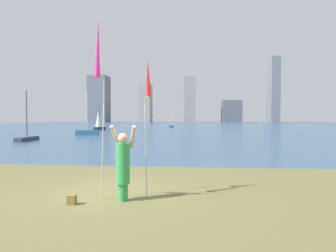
{
  "coord_description": "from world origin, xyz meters",
  "views": [
    {
      "loc": [
        2.4,
        -8.18,
        2.18
      ],
      "look_at": [
        0.36,
        14.7,
        1.46
      ],
      "focal_mm": 31.42,
      "sensor_mm": 36.0,
      "label": 1
    }
  ],
  "objects_px": {
    "kite_flag_right": "(148,82)",
    "sailboat_5": "(87,132)",
    "sailboat_6": "(171,126)",
    "kite_flag_left": "(98,52)",
    "person": "(123,164)",
    "sailboat_4": "(27,138)",
    "sailboat_7": "(99,121)",
    "bag": "(72,200)"
  },
  "relations": [
    {
      "from": "sailboat_4",
      "to": "sailboat_6",
      "type": "distance_m",
      "value": 35.16
    },
    {
      "from": "kite_flag_left",
      "to": "sailboat_6",
      "type": "bearing_deg",
      "value": 92.44
    },
    {
      "from": "sailboat_6",
      "to": "sailboat_7",
      "type": "bearing_deg",
      "value": -130.71
    },
    {
      "from": "person",
      "to": "sailboat_4",
      "type": "bearing_deg",
      "value": 134.47
    },
    {
      "from": "person",
      "to": "sailboat_4",
      "type": "height_order",
      "value": "sailboat_4"
    },
    {
      "from": "sailboat_4",
      "to": "sailboat_7",
      "type": "distance_m",
      "value": 21.07
    },
    {
      "from": "kite_flag_left",
      "to": "sailboat_6",
      "type": "height_order",
      "value": "kite_flag_left"
    },
    {
      "from": "kite_flag_right",
      "to": "sailboat_6",
      "type": "bearing_deg",
      "value": 93.77
    },
    {
      "from": "kite_flag_left",
      "to": "sailboat_5",
      "type": "bearing_deg",
      "value": 111.03
    },
    {
      "from": "bag",
      "to": "sailboat_4",
      "type": "distance_m",
      "value": 21.9
    },
    {
      "from": "person",
      "to": "sailboat_4",
      "type": "distance_m",
      "value": 22.22
    },
    {
      "from": "kite_flag_right",
      "to": "sailboat_4",
      "type": "bearing_deg",
      "value": 128.55
    },
    {
      "from": "sailboat_4",
      "to": "sailboat_7",
      "type": "relative_size",
      "value": 1.11
    },
    {
      "from": "kite_flag_left",
      "to": "sailboat_5",
      "type": "relative_size",
      "value": 0.93
    },
    {
      "from": "sailboat_5",
      "to": "kite_flag_right",
      "type": "bearing_deg",
      "value": -66.23
    },
    {
      "from": "kite_flag_right",
      "to": "sailboat_5",
      "type": "xyz_separation_m",
      "value": [
        -11.24,
        25.52,
        -2.76
      ]
    },
    {
      "from": "sailboat_7",
      "to": "bag",
      "type": "bearing_deg",
      "value": -72.55
    },
    {
      "from": "person",
      "to": "kite_flag_left",
      "type": "relative_size",
      "value": 0.42
    },
    {
      "from": "kite_flag_left",
      "to": "person",
      "type": "bearing_deg",
      "value": 20.04
    },
    {
      "from": "kite_flag_left",
      "to": "bag",
      "type": "relative_size",
      "value": 19.74
    },
    {
      "from": "sailboat_4",
      "to": "bag",
      "type": "bearing_deg",
      "value": -56.64
    },
    {
      "from": "sailboat_6",
      "to": "sailboat_7",
      "type": "relative_size",
      "value": 0.89
    },
    {
      "from": "kite_flag_right",
      "to": "sailboat_4",
      "type": "relative_size",
      "value": 0.82
    },
    {
      "from": "person",
      "to": "sailboat_6",
      "type": "xyz_separation_m",
      "value": [
        -2.78,
        51.4,
        -0.69
      ]
    },
    {
      "from": "sailboat_5",
      "to": "sailboat_6",
      "type": "bearing_deg",
      "value": 72.73
    },
    {
      "from": "bag",
      "to": "sailboat_6",
      "type": "height_order",
      "value": "sailboat_6"
    },
    {
      "from": "sailboat_4",
      "to": "sailboat_7",
      "type": "height_order",
      "value": "sailboat_4"
    },
    {
      "from": "kite_flag_right",
      "to": "sailboat_7",
      "type": "distance_m",
      "value": 40.92
    },
    {
      "from": "person",
      "to": "bag",
      "type": "distance_m",
      "value": 1.53
    },
    {
      "from": "bag",
      "to": "sailboat_7",
      "type": "height_order",
      "value": "sailboat_7"
    },
    {
      "from": "sailboat_7",
      "to": "kite_flag_right",
      "type": "bearing_deg",
      "value": -69.78
    },
    {
      "from": "kite_flag_right",
      "to": "bag",
      "type": "relative_size",
      "value": 15.92
    },
    {
      "from": "person",
      "to": "sailboat_6",
      "type": "relative_size",
      "value": 0.54
    },
    {
      "from": "kite_flag_left",
      "to": "kite_flag_right",
      "type": "relative_size",
      "value": 1.24
    },
    {
      "from": "sailboat_6",
      "to": "sailboat_7",
      "type": "distance_m",
      "value": 16.57
    },
    {
      "from": "person",
      "to": "sailboat_7",
      "type": "bearing_deg",
      "value": 117.13
    },
    {
      "from": "sailboat_5",
      "to": "kite_flag_left",
      "type": "bearing_deg",
      "value": -68.97
    },
    {
      "from": "sailboat_6",
      "to": "sailboat_7",
      "type": "height_order",
      "value": "sailboat_7"
    },
    {
      "from": "kite_flag_right",
      "to": "sailboat_5",
      "type": "height_order",
      "value": "sailboat_5"
    },
    {
      "from": "person",
      "to": "bag",
      "type": "xyz_separation_m",
      "value": [
        -1.19,
        -0.46,
        -0.84
      ]
    },
    {
      "from": "kite_flag_right",
      "to": "sailboat_5",
      "type": "relative_size",
      "value": 0.75
    },
    {
      "from": "bag",
      "to": "sailboat_5",
      "type": "bearing_deg",
      "value": 109.68
    }
  ]
}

